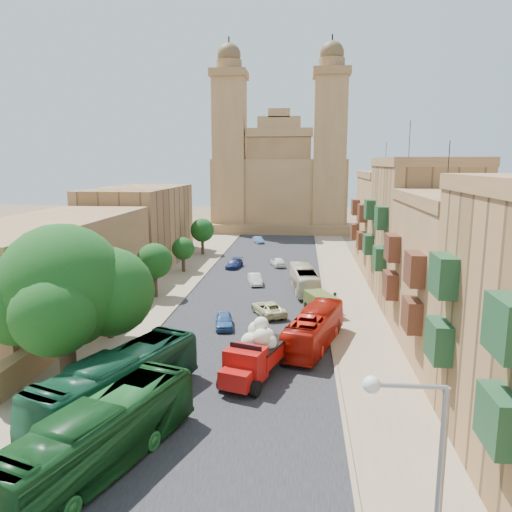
% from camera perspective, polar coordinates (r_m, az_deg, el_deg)
% --- Properties ---
extents(ground, '(260.00, 260.00, 0.00)m').
position_cam_1_polar(ground, '(27.52, -5.33, -18.43)').
color(ground, brown).
extents(road_surface, '(14.00, 140.00, 0.01)m').
position_cam_1_polar(road_surface, '(55.44, 0.39, -3.30)').
color(road_surface, black).
rests_on(road_surface, ground).
extents(sidewalk_east, '(5.00, 140.00, 0.01)m').
position_cam_1_polar(sidewalk_east, '(55.46, 10.23, -3.47)').
color(sidewalk_east, '#8A755A').
rests_on(sidewalk_east, ground).
extents(sidewalk_west, '(5.00, 140.00, 0.01)m').
position_cam_1_polar(sidewalk_west, '(57.03, -9.18, -3.05)').
color(sidewalk_west, '#8A755A').
rests_on(sidewalk_west, ground).
extents(kerb_east, '(0.25, 140.00, 0.12)m').
position_cam_1_polar(kerb_east, '(55.28, 7.65, -3.38)').
color(kerb_east, '#8A755A').
rests_on(kerb_east, ground).
extents(kerb_west, '(0.25, 140.00, 0.12)m').
position_cam_1_polar(kerb_west, '(56.45, -6.72, -3.07)').
color(kerb_west, '#8A755A').
rests_on(kerb_west, ground).
extents(townhouse_b, '(9.00, 14.00, 14.90)m').
position_cam_1_polar(townhouse_b, '(37.21, 22.91, -2.15)').
color(townhouse_b, olive).
rests_on(townhouse_b, ground).
extents(townhouse_c, '(9.00, 14.00, 17.40)m').
position_cam_1_polar(townhouse_c, '(50.32, 18.31, 2.73)').
color(townhouse_c, '#9D7347').
rests_on(townhouse_c, ground).
extents(townhouse_d, '(9.00, 14.00, 15.90)m').
position_cam_1_polar(townhouse_d, '(64.03, 15.52, 3.79)').
color(townhouse_d, olive).
rests_on(townhouse_d, ground).
extents(west_wall, '(1.00, 40.00, 1.80)m').
position_cam_1_polar(west_wall, '(48.49, -15.61, -4.65)').
color(west_wall, olive).
rests_on(west_wall, ground).
extents(west_building_low, '(10.00, 28.00, 8.40)m').
position_cam_1_polar(west_building_low, '(48.25, -22.77, -1.14)').
color(west_building_low, brown).
rests_on(west_building_low, ground).
extents(west_building_mid, '(10.00, 22.00, 10.00)m').
position_cam_1_polar(west_building_mid, '(71.79, -13.10, 3.67)').
color(west_building_mid, '#9D7347').
rests_on(west_building_mid, ground).
extents(church, '(28.00, 22.50, 36.30)m').
position_cam_1_polar(church, '(102.40, 2.78, 8.46)').
color(church, olive).
rests_on(church, ground).
extents(ficus_tree, '(9.86, 9.07, 9.86)m').
position_cam_1_polar(ficus_tree, '(31.89, -21.04, -3.73)').
color(ficus_tree, '#38291C').
rests_on(ficus_tree, ground).
extents(street_tree_a, '(3.27, 3.27, 5.03)m').
position_cam_1_polar(street_tree_a, '(39.78, -16.50, -4.35)').
color(street_tree_a, '#38291C').
rests_on(street_tree_a, ground).
extents(street_tree_b, '(3.57, 3.57, 5.48)m').
position_cam_1_polar(street_tree_b, '(50.74, -11.53, -0.58)').
color(street_tree_b, '#38291C').
rests_on(street_tree_b, ground).
extents(street_tree_c, '(2.79, 2.79, 4.29)m').
position_cam_1_polar(street_tree_c, '(62.27, -8.33, 0.82)').
color(street_tree_c, '#38291C').
rests_on(street_tree_c, ground).
extents(street_tree_d, '(3.46, 3.46, 5.32)m').
position_cam_1_polar(street_tree_d, '(73.75, -6.16, 2.94)').
color(street_tree_d, '#38291C').
rests_on(street_tree_d, ground).
extents(streetlamp, '(2.11, 0.44, 8.22)m').
position_cam_1_polar(streetlamp, '(14.51, 18.24, -24.09)').
color(streetlamp, gray).
rests_on(streetlamp, ground).
extents(red_truck, '(4.18, 6.71, 3.71)m').
position_cam_1_polar(red_truck, '(31.73, -0.12, -11.04)').
color(red_truck, '#A4100C').
rests_on(red_truck, ground).
extents(olive_pickup, '(3.30, 4.53, 1.72)m').
position_cam_1_polar(olive_pickup, '(45.41, 7.52, -5.46)').
color(olive_pickup, '#4F5B22').
rests_on(olive_pickup, ground).
extents(bus_green_south, '(6.21, 11.44, 3.12)m').
position_cam_1_polar(bus_green_south, '(24.14, -17.39, -19.11)').
color(bus_green_south, '#164C1F').
rests_on(bus_green_south, ground).
extents(bus_green_north, '(6.74, 11.69, 3.20)m').
position_cam_1_polar(bus_green_north, '(28.99, -15.46, -13.67)').
color(bus_green_north, '#144D30').
rests_on(bus_green_north, ground).
extents(bus_red_east, '(4.87, 9.97, 2.71)m').
position_cam_1_polar(bus_red_east, '(37.21, 6.68, -8.25)').
color(bus_red_east, '#A61409').
rests_on(bus_red_east, ground).
extents(bus_cream_east, '(3.24, 9.41, 2.57)m').
position_cam_1_polar(bus_cream_east, '(52.70, 5.53, -2.66)').
color(bus_cream_east, beige).
rests_on(bus_cream_east, ground).
extents(car_blue_a, '(1.99, 3.70, 1.20)m').
position_cam_1_polar(car_blue_a, '(41.32, -3.67, -7.37)').
color(car_blue_a, '#325E9D').
rests_on(car_blue_a, ground).
extents(car_white_a, '(2.04, 3.83, 1.20)m').
position_cam_1_polar(car_white_a, '(55.45, -0.12, -2.67)').
color(car_white_a, white).
rests_on(car_white_a, ground).
extents(car_cream, '(3.80, 4.98, 1.26)m').
position_cam_1_polar(car_cream, '(44.45, 1.43, -6.00)').
color(car_cream, beige).
rests_on(car_cream, ground).
extents(car_dkblue, '(2.14, 4.05, 1.12)m').
position_cam_1_polar(car_dkblue, '(64.26, -2.49, -0.87)').
color(car_dkblue, navy).
rests_on(car_dkblue, ground).
extents(car_white_b, '(2.38, 3.80, 1.21)m').
position_cam_1_polar(car_white_b, '(65.13, 2.51, -0.67)').
color(car_white_b, white).
rests_on(car_white_b, ground).
extents(car_blue_b, '(2.29, 3.47, 1.08)m').
position_cam_1_polar(car_blue_b, '(84.10, 0.27, 1.86)').
color(car_blue_b, '#5783CA').
rests_on(car_blue_b, ground).
extents(pedestrian_a, '(0.69, 0.57, 1.61)m').
position_cam_1_polar(pedestrian_a, '(40.20, 9.23, -7.69)').
color(pedestrian_a, '#252328').
rests_on(pedestrian_a, ground).
extents(pedestrian_c, '(0.84, 1.23, 1.94)m').
position_cam_1_polar(pedestrian_c, '(45.53, 9.00, -5.28)').
color(pedestrian_c, '#383941').
rests_on(pedestrian_c, ground).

